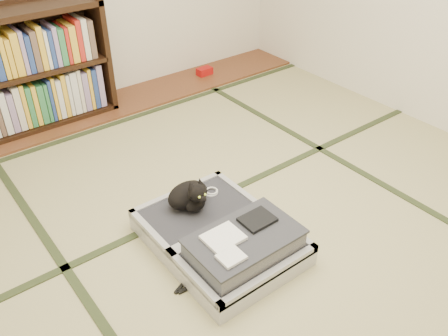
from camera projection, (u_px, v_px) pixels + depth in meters
floor at (253, 232)px, 2.81m from camera, size 4.50×4.50×0.00m
wood_strip at (104, 108)px, 4.11m from camera, size 4.00×0.50×0.02m
red_item at (205, 71)px, 4.66m from camera, size 0.15×0.10×0.07m
tatami_borders at (205, 192)px, 3.13m from camera, size 4.00×4.50×0.01m
bookcase at (9, 77)px, 3.57m from camera, size 1.53×0.35×0.98m
suitcase at (224, 238)px, 2.64m from camera, size 0.66×0.88×0.26m
cat at (190, 196)px, 2.75m from camera, size 0.29×0.30×0.24m
cable_coil at (211, 192)px, 2.91m from camera, size 0.09×0.09×0.02m
hanger at (210, 271)px, 2.54m from camera, size 0.45×0.22×0.01m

